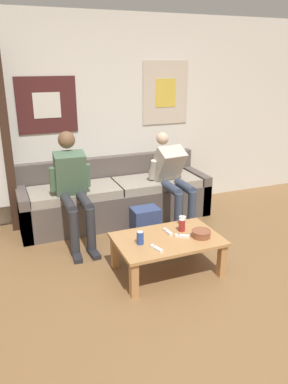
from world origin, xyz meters
name	(u,v)px	position (x,y,z in m)	size (l,w,h in m)	color
ground_plane	(218,315)	(0.00, 0.00, 0.00)	(18.00, 18.00, 0.00)	brown
wall_back	(117,117)	(0.00, 2.59, 1.28)	(10.00, 0.07, 2.55)	silver
couch	(115,198)	(-0.17, 2.22, 0.28)	(2.43, 0.73, 0.78)	#564C47
coffee_table	(167,244)	(-0.10, 0.78, 0.30)	(1.01, 0.66, 0.36)	#B27F4C
person_seated_adult	(73,185)	(-0.79, 1.82, 0.67)	(0.47, 0.87, 1.24)	#2D2D33
person_seated_teen	(172,175)	(0.47, 1.88, 0.62)	(0.47, 0.96, 1.11)	#384256
backpack	(146,226)	(-0.05, 1.46, 0.19)	(0.31, 0.26, 0.41)	navy
ceramic_bowl	(201,233)	(0.21, 0.68, 0.40)	(0.19, 0.19, 0.07)	brown
pillar_candle	(182,220)	(0.18, 1.02, 0.41)	(0.07, 0.07, 0.10)	silver
drink_can_blue	(140,238)	(-0.39, 0.77, 0.43)	(0.07, 0.07, 0.12)	#28479E
drink_can_red	(182,225)	(0.10, 0.87, 0.43)	(0.07, 0.07, 0.12)	maroon
game_controller_near_left	(156,248)	(-0.30, 0.60, 0.38)	(0.07, 0.15, 0.03)	white
game_controller_near_right	(168,232)	(-0.05, 0.88, 0.38)	(0.04, 0.15, 0.03)	white
game_controller_far_center	(182,236)	(0.04, 0.74, 0.38)	(0.14, 0.11, 0.03)	white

